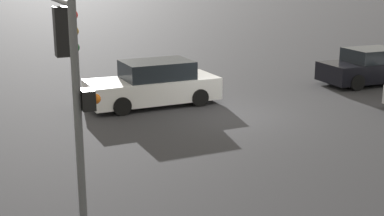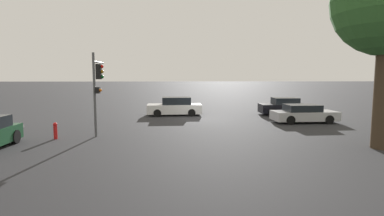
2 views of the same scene
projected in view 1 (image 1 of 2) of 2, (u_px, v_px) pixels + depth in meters
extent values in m
plane|color=#28282B|center=(230.00, 116.00, 17.99)|extent=(300.00, 300.00, 0.00)
cylinder|color=#515456|center=(78.00, 116.00, 9.13)|extent=(0.14, 0.14, 4.75)
cylinder|color=#515456|center=(61.00, 1.00, 9.59)|extent=(0.11, 2.09, 0.10)
cube|color=black|center=(63.00, 32.00, 9.73)|extent=(0.30, 0.30, 0.90)
sphere|color=red|center=(72.00, 15.00, 9.72)|extent=(0.20, 0.20, 0.20)
sphere|color=#99660F|center=(73.00, 31.00, 9.80)|extent=(0.20, 0.20, 0.20)
sphere|color=#0F511E|center=(74.00, 48.00, 9.88)|extent=(0.20, 0.20, 0.20)
cube|color=black|center=(88.00, 100.00, 9.13)|extent=(0.22, 0.35, 0.35)
sphere|color=orange|center=(96.00, 99.00, 9.18)|extent=(0.18, 0.18, 0.18)
cube|color=silver|center=(152.00, 89.00, 19.30)|extent=(4.77, 2.16, 0.79)
cube|color=black|center=(157.00, 70.00, 19.19)|extent=(2.51, 1.82, 0.63)
cylinder|color=black|center=(122.00, 106.00, 17.97)|extent=(0.65, 0.25, 0.64)
cylinder|color=black|center=(107.00, 95.00, 19.57)|extent=(0.65, 0.25, 0.64)
cylinder|color=black|center=(200.00, 97.00, 19.15)|extent=(0.65, 0.25, 0.64)
cylinder|color=black|center=(179.00, 87.00, 20.76)|extent=(0.65, 0.25, 0.64)
cube|color=black|center=(368.00, 71.00, 22.77)|extent=(4.09, 1.92, 0.78)
cube|color=black|center=(372.00, 55.00, 22.66)|extent=(2.13, 1.68, 0.56)
cylinder|color=black|center=(357.00, 83.00, 21.58)|extent=(0.66, 0.23, 0.66)
cylinder|color=black|center=(330.00, 75.00, 23.18)|extent=(0.66, 0.23, 0.66)
cylinder|color=black|center=(377.00, 71.00, 24.08)|extent=(0.66, 0.23, 0.66)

